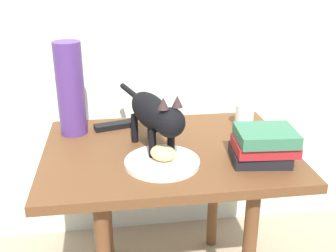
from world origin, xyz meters
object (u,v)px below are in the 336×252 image
(book_stack, at_px, (263,145))
(plate, at_px, (162,162))
(side_table, at_px, (168,169))
(cat, at_px, (154,114))
(green_vase, at_px, (70,89))
(bread_roll, at_px, (163,153))
(candle_jar, at_px, (244,116))
(tv_remote, at_px, (114,126))

(book_stack, bearing_deg, plate, 175.54)
(side_table, distance_m, book_stack, 0.34)
(cat, distance_m, green_vase, 0.34)
(bread_roll, bearing_deg, cat, 99.76)
(bread_roll, bearing_deg, book_stack, -4.24)
(side_table, xyz_separation_m, book_stack, (0.28, -0.14, 0.14))
(side_table, bearing_deg, candle_jar, 26.87)
(plate, bearing_deg, book_stack, -4.46)
(candle_jar, bearing_deg, green_vase, 178.35)
(bread_roll, height_order, candle_jar, candle_jar)
(cat, xyz_separation_m, book_stack, (0.33, -0.12, -0.08))
(book_stack, height_order, green_vase, green_vase)
(bread_roll, height_order, tv_remote, bread_roll)
(bread_roll, distance_m, green_vase, 0.43)
(tv_remote, bearing_deg, candle_jar, -19.96)
(candle_jar, bearing_deg, cat, -153.25)
(bread_roll, distance_m, tv_remote, 0.35)
(side_table, height_order, candle_jar, candle_jar)
(plate, distance_m, book_stack, 0.32)
(side_table, xyz_separation_m, candle_jar, (0.32, 0.16, 0.12))
(book_stack, bearing_deg, green_vase, 152.11)
(candle_jar, bearing_deg, book_stack, -97.04)
(side_table, bearing_deg, plate, -106.68)
(plate, xyz_separation_m, tv_remote, (-0.14, 0.32, 0.00))
(plate, xyz_separation_m, candle_jar, (0.35, 0.27, 0.03))
(side_table, relative_size, cat, 1.78)
(book_stack, bearing_deg, candle_jar, 82.96)
(side_table, distance_m, bread_roll, 0.17)
(green_vase, distance_m, tv_remote, 0.22)
(side_table, distance_m, plate, 0.15)
(cat, distance_m, book_stack, 0.35)
(green_vase, bearing_deg, bread_roll, -45.47)
(cat, xyz_separation_m, tv_remote, (-0.13, 0.23, -0.12))
(book_stack, bearing_deg, tv_remote, 142.95)
(side_table, xyz_separation_m, plate, (-0.03, -0.11, 0.09))
(plate, bearing_deg, bread_roll, -28.56)
(bread_roll, bearing_deg, side_table, 74.67)
(plate, relative_size, book_stack, 1.14)
(tv_remote, bearing_deg, cat, -75.57)
(cat, height_order, candle_jar, cat)
(plate, relative_size, bread_roll, 2.91)
(plate, bearing_deg, green_vase, 134.41)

